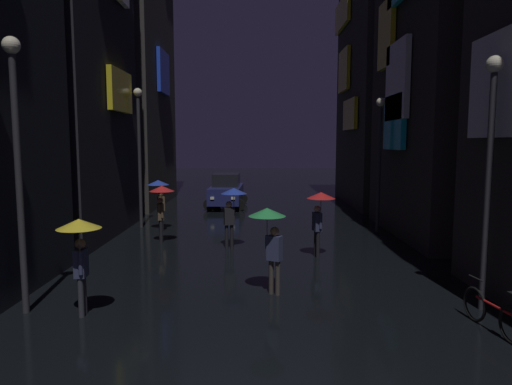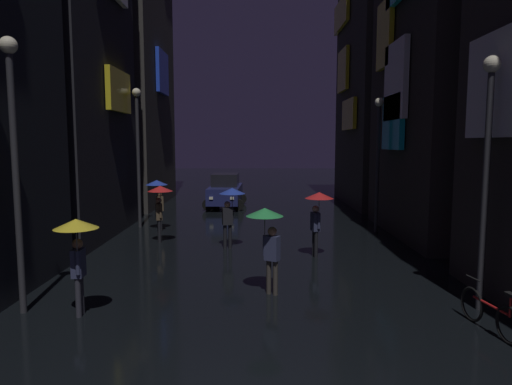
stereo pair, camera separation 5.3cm
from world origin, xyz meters
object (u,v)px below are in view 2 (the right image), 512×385
(pedestrian_far_right_blue, at_px, (232,201))
(pedestrian_near_crossing_blue, at_px, (159,191))
(streetlamp_right_near, at_px, (489,154))
(streetlamp_left_near, at_px, (16,145))
(car_distant, at_px, (227,191))
(bicycle_parked_at_storefront, at_px, (492,313))
(streetlamp_left_far, at_px, (140,142))
(pedestrian_foreground_left_red, at_px, (320,206))
(pedestrian_midstreet_left_green, at_px, (269,227))
(streetlamp_right_far, at_px, (380,149))
(pedestrian_midstreet_centre_yellow, at_px, (79,240))
(pedestrian_foreground_right_red, at_px, (162,198))

(pedestrian_far_right_blue, bearing_deg, pedestrian_near_crossing_blue, 134.50)
(streetlamp_right_near, xyz_separation_m, streetlamp_left_near, (-10.00, -0.20, 0.19))
(car_distant, height_order, streetlamp_right_near, streetlamp_right_near)
(bicycle_parked_at_storefront, bearing_deg, streetlamp_left_far, 130.97)
(pedestrian_foreground_left_red, bearing_deg, pedestrian_near_crossing_blue, 143.19)
(pedestrian_midstreet_left_green, relative_size, pedestrian_near_crossing_blue, 1.00)
(streetlamp_right_near, bearing_deg, car_distant, 112.64)
(pedestrian_foreground_left_red, relative_size, streetlamp_right_far, 0.39)
(pedestrian_foreground_left_red, bearing_deg, streetlamp_right_near, -56.93)
(streetlamp_left_far, bearing_deg, bicycle_parked_at_storefront, -49.03)
(streetlamp_right_far, bearing_deg, pedestrian_midstreet_left_green, -121.18)
(pedestrian_foreground_left_red, height_order, streetlamp_right_near, streetlamp_right_near)
(pedestrian_midstreet_centre_yellow, distance_m, streetlamp_right_far, 12.78)
(car_distant, bearing_deg, pedestrian_midstreet_centre_yellow, -96.82)
(pedestrian_foreground_right_red, relative_size, pedestrian_near_crossing_blue, 1.00)
(pedestrian_foreground_right_red, xyz_separation_m, pedestrian_foreground_left_red, (5.47, -2.12, 0.00))
(pedestrian_far_right_blue, bearing_deg, bicycle_parked_at_storefront, -52.47)
(pedestrian_midstreet_left_green, distance_m, pedestrian_foreground_left_red, 3.93)
(bicycle_parked_at_storefront, xyz_separation_m, streetlamp_right_near, (0.40, 1.23, 3.05))
(pedestrian_midstreet_left_green, bearing_deg, streetlamp_left_far, 121.16)
(pedestrian_foreground_right_red, height_order, pedestrian_foreground_left_red, same)
(pedestrian_foreground_left_red, xyz_separation_m, streetlamp_left_near, (-7.03, -4.77, 1.95))
(bicycle_parked_at_storefront, distance_m, streetlamp_left_near, 10.18)
(streetlamp_left_near, bearing_deg, bicycle_parked_at_storefront, -6.14)
(streetlamp_right_near, distance_m, streetlamp_left_near, 10.00)
(pedestrian_far_right_blue, relative_size, streetlamp_right_far, 0.39)
(pedestrian_near_crossing_blue, xyz_separation_m, pedestrian_midstreet_centre_yellow, (0.38, -9.60, 0.00))
(streetlamp_left_far, bearing_deg, streetlamp_right_far, -6.17)
(pedestrian_far_right_blue, distance_m, streetlamp_left_near, 7.59)
(pedestrian_far_right_blue, bearing_deg, streetlamp_right_near, -45.05)
(pedestrian_near_crossing_blue, distance_m, pedestrian_far_right_blue, 4.60)
(pedestrian_midstreet_left_green, bearing_deg, streetlamp_left_near, -167.12)
(pedestrian_near_crossing_blue, height_order, pedestrian_foreground_left_red, same)
(pedestrian_near_crossing_blue, bearing_deg, pedestrian_foreground_left_red, -36.81)
(pedestrian_far_right_blue, xyz_separation_m, pedestrian_midstreet_centre_yellow, (-2.84, -6.32, 0.00))
(pedestrian_midstreet_left_green, relative_size, streetlamp_right_near, 0.39)
(streetlamp_right_near, distance_m, streetlamp_right_far, 8.75)
(pedestrian_midstreet_left_green, bearing_deg, streetlamp_right_far, 58.82)
(bicycle_parked_at_storefront, bearing_deg, pedestrian_midstreet_centre_yellow, 174.85)
(streetlamp_right_near, bearing_deg, pedestrian_foreground_left_red, 123.07)
(pedestrian_midstreet_left_green, bearing_deg, pedestrian_foreground_right_red, 123.65)
(pedestrian_near_crossing_blue, xyz_separation_m, pedestrian_far_right_blue, (3.22, -3.28, 0.00))
(streetlamp_left_far, bearing_deg, pedestrian_foreground_left_red, -36.82)
(pedestrian_far_right_blue, bearing_deg, streetlamp_left_far, 136.28)
(bicycle_parked_at_storefront, relative_size, car_distant, 0.43)
(pedestrian_near_crossing_blue, height_order, streetlamp_right_far, streetlamp_right_far)
(pedestrian_foreground_left_red, bearing_deg, pedestrian_foreground_right_red, 158.85)
(streetlamp_left_near, bearing_deg, pedestrian_midstreet_centre_yellow, -12.14)
(pedestrian_far_right_blue, height_order, streetlamp_left_far, streetlamp_left_far)
(pedestrian_midstreet_centre_yellow, bearing_deg, pedestrian_near_crossing_blue, 92.29)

